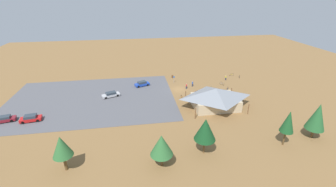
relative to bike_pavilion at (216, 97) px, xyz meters
name	(u,v)px	position (x,y,z in m)	size (l,w,h in m)	color
ground	(179,89)	(6.55, -12.08, -2.72)	(160.00, 160.00, 0.00)	olive
parking_lot_asphalt	(92,99)	(30.64, -9.40, -2.70)	(43.22, 29.68, 0.05)	#56565B
bike_pavilion	(216,97)	(0.00, 0.00, 0.00)	(12.92, 9.96, 4.91)	#C6B28E
trash_bin	(172,77)	(6.69, -21.96, -2.27)	(0.60, 0.60, 0.90)	brown
lot_sign	(174,78)	(7.04, -17.59, -1.31)	(0.56, 0.08, 2.20)	#99999E
pine_mideast	(61,147)	(30.96, 17.10, 1.80)	(3.09, 3.09, 6.33)	brown
pine_east	(288,122)	(-7.33, 16.64, 2.23)	(2.43, 2.43, 7.07)	brown
pine_far_east	(162,145)	(15.73, 18.54, 1.32)	(3.70, 3.70, 5.85)	brown
pine_center	(317,117)	(-14.33, 15.33, 1.89)	(3.47, 3.47, 7.27)	brown
pine_midwest	(205,129)	(7.99, 16.54, 2.16)	(3.74, 3.74, 6.88)	brown
bicycle_silver_edge_north	(239,77)	(-15.14, -18.49, -2.38)	(0.67, 1.53, 0.73)	black
bicycle_teal_front_row	(211,88)	(-2.83, -10.62, -2.37)	(0.48, 1.67, 0.83)	black
bicycle_blue_yard_left	(227,89)	(-7.24, -9.42, -2.33)	(1.15, 1.40, 0.86)	black
bicycle_black_near_sign	(224,91)	(-5.68, -7.93, -2.38)	(1.68, 0.48, 0.75)	black
bicycle_orange_back_row	(182,97)	(7.04, -6.17, -2.37)	(0.48, 1.73, 0.80)	black
bicycle_white_mid_cluster	(222,84)	(-7.14, -13.46, -2.33)	(1.03, 1.56, 0.86)	black
bicycle_purple_near_porch	(197,92)	(2.22, -8.48, -2.33)	(1.59, 0.73, 0.88)	black
bicycle_green_yard_right	(206,88)	(-1.20, -10.97, -2.38)	(1.31, 1.12, 0.77)	black
bicycle_yellow_yard_front	(231,75)	(-13.41, -20.83, -2.37)	(1.67, 0.48, 0.82)	black
car_silver_aisle_side	(111,94)	(25.73, -9.96, -2.00)	(4.99, 3.23, 1.36)	#BCBCC1
car_blue_by_curb	(142,84)	(16.99, -16.35, -1.96)	(4.64, 3.10, 1.46)	#1E42B2
car_red_back_corner	(31,118)	(42.23, 0.19, -1.96)	(4.48, 2.45, 1.45)	red
car_maroon_far_end	(4,119)	(47.88, -0.39, -2.00)	(4.71, 2.63, 1.36)	maroon
visitor_at_bikes	(186,86)	(4.27, -12.26, -1.88)	(0.38, 0.40, 1.62)	#2D3347
visitor_crossing_yard	(193,84)	(2.06, -13.75, -1.82)	(0.40, 0.39, 1.73)	#2D3347
visitor_near_lot	(226,77)	(-9.83, -17.18, -1.83)	(0.36, 0.36, 1.71)	#2D3347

